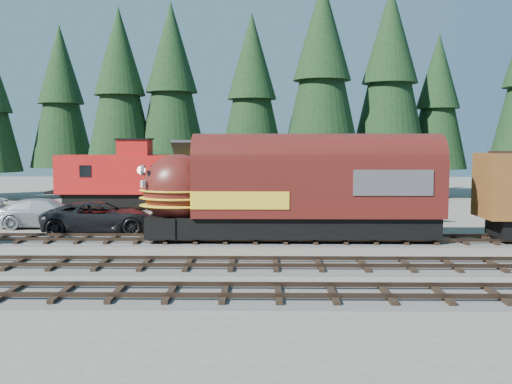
{
  "coord_description": "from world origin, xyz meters",
  "views": [
    {
      "loc": [
        -1.08,
        -25.14,
        5.15
      ],
      "look_at": [
        -1.49,
        4.0,
        2.6
      ],
      "focal_mm": 40.0,
      "sensor_mm": 36.0,
      "label": 1
    }
  ],
  "objects_px": {
    "pickup_truck_a": "(100,217)",
    "caboose": "(123,177)",
    "depot": "(281,177)",
    "pickup_truck_b": "(46,213)",
    "locomotive": "(285,195)"
  },
  "relations": [
    {
      "from": "pickup_truck_a",
      "to": "pickup_truck_b",
      "type": "bearing_deg",
      "value": 53.34
    },
    {
      "from": "depot",
      "to": "caboose",
      "type": "relative_size",
      "value": 1.33
    },
    {
      "from": "depot",
      "to": "pickup_truck_b",
      "type": "height_order",
      "value": "depot"
    },
    {
      "from": "locomotive",
      "to": "caboose",
      "type": "xyz_separation_m",
      "value": [
        -11.78,
        14.0,
        0.02
      ]
    },
    {
      "from": "caboose",
      "to": "depot",
      "type": "bearing_deg",
      "value": -32.47
    },
    {
      "from": "locomotive",
      "to": "pickup_truck_a",
      "type": "relative_size",
      "value": 2.42
    },
    {
      "from": "caboose",
      "to": "pickup_truck_b",
      "type": "height_order",
      "value": "caboose"
    },
    {
      "from": "pickup_truck_a",
      "to": "caboose",
      "type": "bearing_deg",
      "value": -2.76
    },
    {
      "from": "depot",
      "to": "pickup_truck_b",
      "type": "bearing_deg",
      "value": -173.7
    },
    {
      "from": "pickup_truck_a",
      "to": "pickup_truck_b",
      "type": "relative_size",
      "value": 1.07
    },
    {
      "from": "locomotive",
      "to": "depot",
      "type": "bearing_deg",
      "value": 89.94
    },
    {
      "from": "depot",
      "to": "locomotive",
      "type": "relative_size",
      "value": 0.82
    },
    {
      "from": "locomotive",
      "to": "pickup_truck_a",
      "type": "distance_m",
      "value": 10.96
    },
    {
      "from": "pickup_truck_b",
      "to": "caboose",
      "type": "bearing_deg",
      "value": -19.39
    },
    {
      "from": "depot",
      "to": "pickup_truck_b",
      "type": "relative_size",
      "value": 2.13
    }
  ]
}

